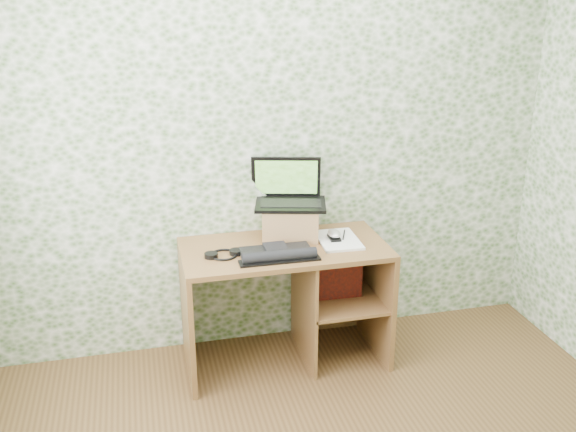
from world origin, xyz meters
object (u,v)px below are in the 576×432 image
object	(u,v)px
laptop	(289,193)
keyboard	(277,253)
notepad	(338,240)
desk	(296,285)
riser	(291,221)

from	to	relation	value
laptop	keyboard	bearing A→B (deg)	-99.68
notepad	desk	bearing A→B (deg)	177.19
laptop	keyboard	distance (m)	0.43
riser	keyboard	xyz separation A→B (m)	(-0.15, -0.28, -0.08)
desk	riser	distance (m)	0.39
desk	keyboard	size ratio (longest dim) A/B	2.64
riser	notepad	distance (m)	0.31
laptop	keyboard	xyz separation A→B (m)	(-0.15, -0.32, -0.24)
desk	keyboard	xyz separation A→B (m)	(-0.15, -0.16, 0.29)
desk	riser	size ratio (longest dim) A/B	3.66
keyboard	desk	bearing A→B (deg)	47.69
keyboard	notepad	world-z (taller)	keyboard
keyboard	notepad	size ratio (longest dim) A/B	1.37
laptop	notepad	size ratio (longest dim) A/B	1.43
keyboard	notepad	bearing A→B (deg)	19.90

